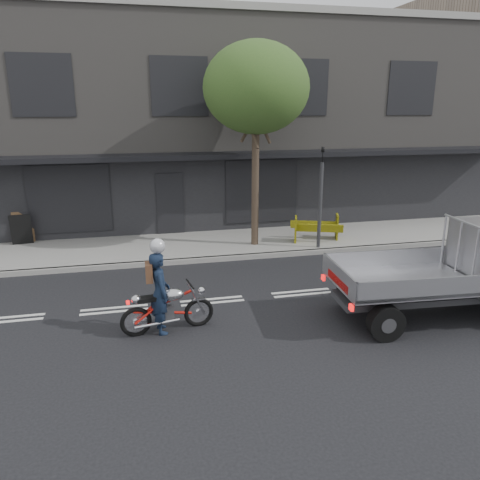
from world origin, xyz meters
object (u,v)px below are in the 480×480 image
at_px(street_tree, 256,89).
at_px(construction_barrier, 319,229).
at_px(sandwich_board, 21,229).
at_px(rider, 160,293).
at_px(traffic_light_pole, 320,204).
at_px(motorcycle, 168,308).

xyz_separation_m(street_tree, construction_barrier, (2.25, -0.25, -4.66)).
bearing_deg(sandwich_board, street_tree, -19.87).
xyz_separation_m(rider, construction_barrier, (5.80, 5.31, -0.29)).
height_order(rider, sandwich_board, rider).
relative_size(construction_barrier, sandwich_board, 1.55).
xyz_separation_m(traffic_light_pole, rider, (-5.55, -4.71, -0.75)).
relative_size(motorcycle, rider, 1.14).
relative_size(rider, sandwich_board, 1.68).
distance_m(street_tree, traffic_light_pole, 4.23).
distance_m(traffic_light_pole, construction_barrier, 1.22).
bearing_deg(construction_barrier, traffic_light_pole, -112.98).
bearing_deg(construction_barrier, sandwich_board, 169.05).
xyz_separation_m(street_tree, rider, (-3.55, -5.56, -4.37)).
height_order(street_tree, rider, street_tree).
xyz_separation_m(rider, sandwich_board, (-4.26, 7.26, -0.22)).
bearing_deg(construction_barrier, rider, -137.54).
height_order(traffic_light_pole, sandwich_board, traffic_light_pole).
bearing_deg(rider, motorcycle, -97.82).
bearing_deg(rider, sandwich_board, 22.59).
relative_size(motorcycle, sandwich_board, 1.91).
height_order(street_tree, motorcycle, street_tree).
bearing_deg(traffic_light_pole, sandwich_board, 165.47).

